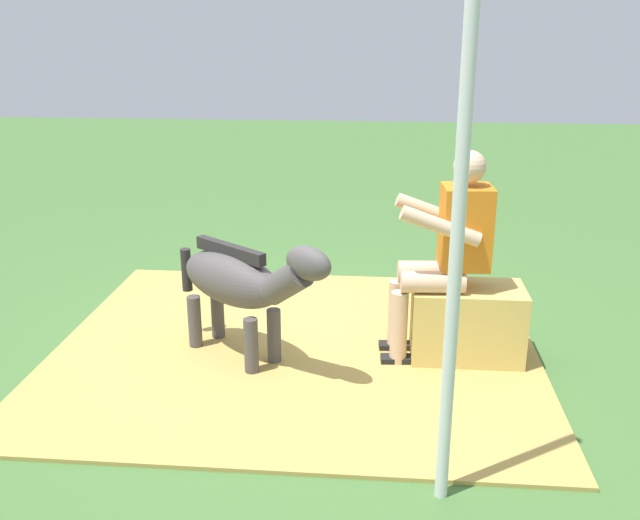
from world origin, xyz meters
The scene contains 6 objects.
ground_plane centered at (0.00, 0.00, 0.00)m, with size 24.00×24.00×0.00m, color #426B33.
hay_patch centered at (-0.04, 0.00, 0.01)m, with size 3.23×2.85×0.02m, color tan.
hay_bale centered at (-1.17, 0.06, 0.25)m, with size 0.71×0.41×0.51m, color tan.
person_seated centered at (-1.00, 0.06, 0.77)m, with size 0.68×0.44×1.39m.
pony_standing centered at (0.29, 0.21, 0.55)m, with size 1.15×0.95×0.91m.
tent_pole_left centered at (-0.91, 1.51, 1.22)m, with size 0.06×0.06×2.43m, color silver.
Camera 1 is at (-0.59, 4.32, 2.10)m, focal length 39.39 mm.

